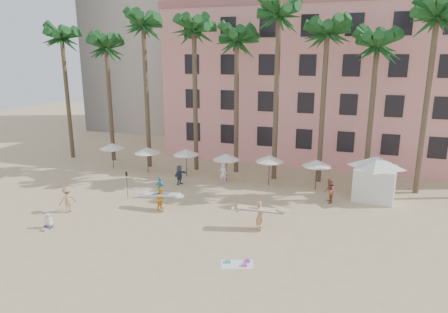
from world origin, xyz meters
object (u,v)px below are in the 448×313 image
pink_hotel (333,84)px  carrier_white (161,198)px  cabana (375,174)px  carrier_yellow (260,213)px

pink_hotel → carrier_white: size_ratio=12.50×
pink_hotel → carrier_white: (-10.29, -21.68, -7.10)m
cabana → carrier_white: bearing=-153.3°
carrier_yellow → carrier_white: 7.80m
cabana → carrier_yellow: (-7.20, -8.51, -0.98)m
pink_hotel → carrier_yellow: (-2.56, -22.69, -6.92)m
carrier_white → carrier_yellow: bearing=-7.4°
cabana → carrier_yellow: cabana is taller
carrier_yellow → pink_hotel: bearing=83.6°
pink_hotel → carrier_yellow: size_ratio=11.24×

